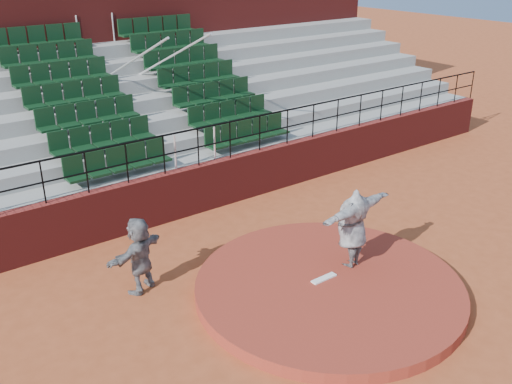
% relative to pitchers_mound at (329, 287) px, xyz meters
% --- Properties ---
extents(ground, '(90.00, 90.00, 0.00)m').
position_rel_pitchers_mound_xyz_m(ground, '(0.00, 0.00, -0.12)').
color(ground, '#A54925').
rests_on(ground, ground).
extents(pitchers_mound, '(5.50, 5.50, 0.25)m').
position_rel_pitchers_mound_xyz_m(pitchers_mound, '(0.00, 0.00, 0.00)').
color(pitchers_mound, maroon).
rests_on(pitchers_mound, ground).
extents(pitching_rubber, '(0.60, 0.15, 0.03)m').
position_rel_pitchers_mound_xyz_m(pitching_rubber, '(0.00, 0.15, 0.14)').
color(pitching_rubber, white).
rests_on(pitching_rubber, pitchers_mound).
extents(boundary_wall, '(24.00, 0.30, 1.30)m').
position_rel_pitchers_mound_xyz_m(boundary_wall, '(0.00, 5.00, 0.53)').
color(boundary_wall, maroon).
rests_on(boundary_wall, ground).
extents(wall_railing, '(24.04, 0.05, 1.03)m').
position_rel_pitchers_mound_xyz_m(wall_railing, '(0.00, 5.00, 1.90)').
color(wall_railing, black).
rests_on(wall_railing, boundary_wall).
extents(seating_deck, '(24.00, 5.97, 4.63)m').
position_rel_pitchers_mound_xyz_m(seating_deck, '(0.00, 8.65, 1.31)').
color(seating_deck, gray).
rests_on(seating_deck, ground).
extents(press_box_facade, '(24.00, 3.00, 7.10)m').
position_rel_pitchers_mound_xyz_m(press_box_facade, '(0.00, 12.60, 3.43)').
color(press_box_facade, maroon).
rests_on(press_box_facade, ground).
extents(pitcher, '(2.24, 0.88, 1.77)m').
position_rel_pitchers_mound_xyz_m(pitcher, '(0.85, 0.24, 1.01)').
color(pitcher, black).
rests_on(pitcher, pitchers_mound).
extents(fielder, '(1.58, 1.04, 1.64)m').
position_rel_pitchers_mound_xyz_m(fielder, '(-3.02, 2.42, 0.69)').
color(fielder, black).
rests_on(fielder, ground).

